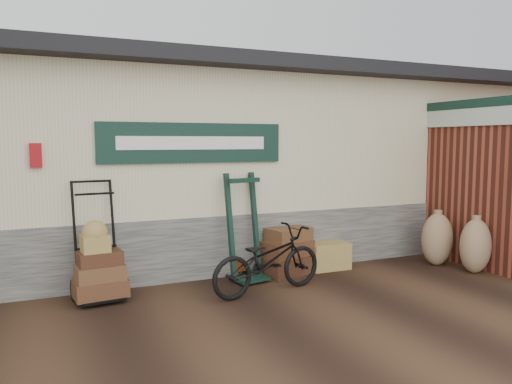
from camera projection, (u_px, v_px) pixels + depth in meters
ground at (240, 298)px, 6.31m from camera, size 80.00×80.00×0.00m
station_building at (180, 162)px, 8.64m from camera, size 14.40×4.10×3.20m
brick_outbuilding at (452, 178)px, 9.16m from camera, size 1.71×4.51×2.62m
porter_trolley at (96, 239)px, 6.21m from camera, size 0.81×0.64×1.51m
green_barrow at (245, 227)px, 7.05m from camera, size 0.63×0.56×1.52m
suitcase_stack at (287, 250)px, 7.43m from camera, size 0.90×0.69×0.70m
wicker_hamper at (327, 255)px, 7.74m from camera, size 0.64×0.42×0.41m
bicycle at (268, 257)px, 6.47m from camera, size 0.86×1.73×0.96m
burlap_sack_left at (437, 239)px, 7.94m from camera, size 0.53×0.45×0.84m
burlap_sack_right at (475, 246)px, 7.47m from camera, size 0.59×0.53×0.82m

